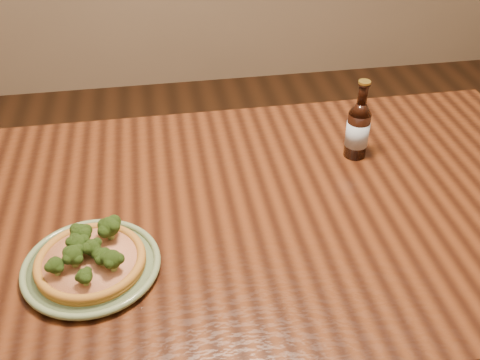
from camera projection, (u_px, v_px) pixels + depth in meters
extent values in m
cube|color=#47220F|center=(242.00, 217.00, 1.26)|extent=(1.60, 0.90, 0.04)
cylinder|color=#47220F|center=(437.00, 206.00, 1.88)|extent=(0.07, 0.07, 0.71)
cylinder|color=#687F57|center=(92.00, 268.00, 1.09)|extent=(0.25, 0.25, 0.01)
torus|color=#687F57|center=(91.00, 265.00, 1.09)|extent=(0.27, 0.27, 0.01)
torus|color=#687F57|center=(91.00, 265.00, 1.09)|extent=(0.21, 0.21, 0.01)
cylinder|color=#A97126|center=(91.00, 263.00, 1.09)|extent=(0.21, 0.21, 0.01)
torus|color=#A97126|center=(90.00, 260.00, 1.08)|extent=(0.21, 0.21, 0.02)
cylinder|color=#D6B682|center=(90.00, 260.00, 1.08)|extent=(0.18, 0.18, 0.01)
sphere|color=#314F18|center=(80.00, 233.00, 1.10)|extent=(0.05, 0.05, 0.04)
sphere|color=#314F18|center=(101.00, 256.00, 1.06)|extent=(0.03, 0.03, 0.03)
sphere|color=#314F18|center=(55.00, 265.00, 1.04)|extent=(0.03, 0.03, 0.03)
sphere|color=#314F18|center=(112.00, 259.00, 1.04)|extent=(0.05, 0.05, 0.04)
sphere|color=#314F18|center=(92.00, 247.00, 1.07)|extent=(0.05, 0.05, 0.03)
sphere|color=#314F18|center=(73.00, 255.00, 1.05)|extent=(0.05, 0.05, 0.04)
sphere|color=#314F18|center=(85.00, 276.00, 1.02)|extent=(0.04, 0.04, 0.03)
sphere|color=#314F18|center=(109.00, 227.00, 1.11)|extent=(0.05, 0.05, 0.04)
sphere|color=#314F18|center=(78.00, 244.00, 1.08)|extent=(0.04, 0.04, 0.04)
cylinder|color=black|center=(357.00, 135.00, 1.39)|extent=(0.06, 0.06, 0.12)
cone|color=black|center=(361.00, 109.00, 1.34)|extent=(0.06, 0.06, 0.03)
cylinder|color=black|center=(363.00, 94.00, 1.32)|extent=(0.02, 0.02, 0.05)
torus|color=black|center=(364.00, 85.00, 1.30)|extent=(0.03, 0.03, 0.00)
cylinder|color=#A58C33|center=(365.00, 82.00, 1.30)|extent=(0.03, 0.03, 0.01)
cylinder|color=silver|center=(357.00, 133.00, 1.38)|extent=(0.06, 0.06, 0.06)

